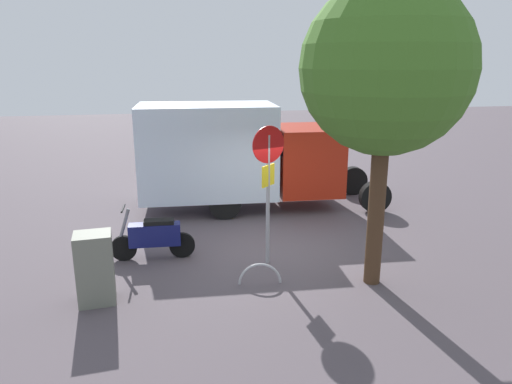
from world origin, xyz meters
The scene contains 7 objects.
ground_plane centered at (0.00, 0.00, 0.00)m, with size 60.00×60.00×0.00m, color #52484E.
box_truck_near centered at (0.23, -3.39, 1.64)m, with size 7.13×2.57×3.02m.
motorcycle centered at (2.66, -0.06, 0.52)m, with size 1.81×0.55×1.20m.
stop_sign centered at (0.30, 0.65, 1.97)m, with size 0.71×0.33×2.95m.
street_tree centered at (-1.51, 1.93, 4.05)m, with size 3.06×3.06×5.60m.
utility_cabinet centered at (3.67, 1.72, 0.65)m, with size 0.64×0.54×1.30m, color slate.
bike_rack_hoop centered at (0.65, 1.58, 0.00)m, with size 0.85×0.85×0.05m, color #B7B7BC.
Camera 1 is at (2.38, 9.92, 4.22)m, focal length 33.57 mm.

